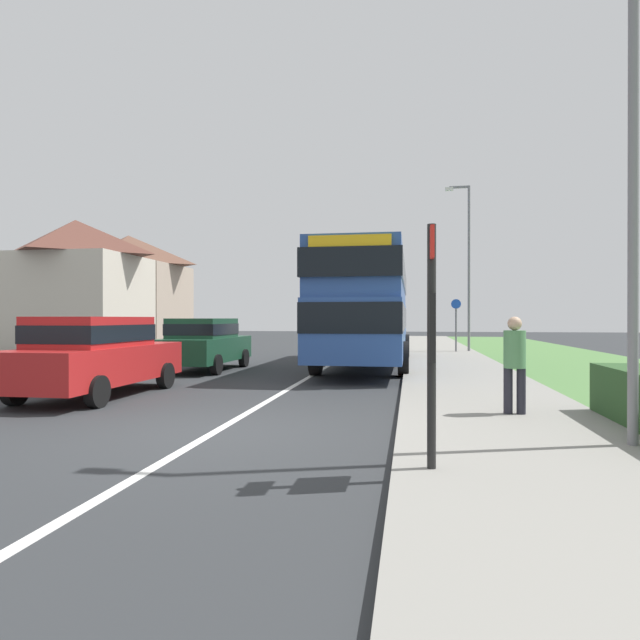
# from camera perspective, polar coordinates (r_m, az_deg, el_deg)

# --- Properties ---
(ground_plane) EXTENTS (120.00, 120.00, 0.00)m
(ground_plane) POSITION_cam_1_polar(r_m,az_deg,el_deg) (8.09, -11.15, -11.55)
(ground_plane) COLOR #2D3033
(lane_marking_centre) EXTENTS (0.14, 60.00, 0.01)m
(lane_marking_centre) POSITION_cam_1_polar(r_m,az_deg,el_deg) (15.75, -0.79, -5.79)
(lane_marking_centre) COLOR silver
(lane_marking_centre) RESTS_ON ground_plane
(pavement_near_side) EXTENTS (3.20, 68.00, 0.12)m
(pavement_near_side) POSITION_cam_1_polar(r_m,az_deg,el_deg) (13.58, 15.47, -6.52)
(pavement_near_side) COLOR gray
(pavement_near_side) RESTS_ON ground_plane
(double_decker_bus) EXTENTS (2.80, 11.25, 3.70)m
(double_decker_bus) POSITION_cam_1_polar(r_m,az_deg,el_deg) (18.54, 5.00, 1.73)
(double_decker_bus) COLOR #284C93
(double_decker_bus) RESTS_ON ground_plane
(parked_car_red) EXTENTS (1.89, 4.55, 1.68)m
(parked_car_red) POSITION_cam_1_polar(r_m,az_deg,el_deg) (12.34, -22.43, -3.20)
(parked_car_red) COLOR #B21E1E
(parked_car_red) RESTS_ON ground_plane
(parked_car_dark_green) EXTENTS (1.89, 4.25, 1.64)m
(parked_car_dark_green) POSITION_cam_1_polar(r_m,az_deg,el_deg) (17.46, -12.01, -2.26)
(parked_car_dark_green) COLOR #19472D
(parked_car_dark_green) RESTS_ON ground_plane
(pedestrian_at_stop) EXTENTS (0.34, 0.34, 1.67)m
(pedestrian_at_stop) POSITION_cam_1_polar(r_m,az_deg,el_deg) (9.22, 19.74, -3.99)
(pedestrian_at_stop) COLOR #23232D
(pedestrian_at_stop) RESTS_ON ground_plane
(bus_stop_sign) EXTENTS (0.09, 0.52, 2.60)m
(bus_stop_sign) POSITION_cam_1_polar(r_m,az_deg,el_deg) (5.64, 11.62, -0.88)
(bus_stop_sign) COLOR black
(bus_stop_sign) RESTS_ON ground_plane
(cycle_route_sign) EXTENTS (0.44, 0.08, 2.52)m
(cycle_route_sign) POSITION_cam_1_polar(r_m,az_deg,el_deg) (25.65, 14.08, -0.30)
(cycle_route_sign) COLOR slate
(cycle_route_sign) RESTS_ON ground_plane
(street_lamp_near) EXTENTS (1.14, 0.20, 7.33)m
(street_lamp_near) POSITION_cam_1_polar(r_m,az_deg,el_deg) (7.92, 29.27, 19.07)
(street_lamp_near) COLOR slate
(street_lamp_near) RESTS_ON ground_plane
(street_lamp_mid) EXTENTS (1.14, 0.20, 7.83)m
(street_lamp_mid) POSITION_cam_1_polar(r_m,az_deg,el_deg) (26.40, 15.14, 6.32)
(street_lamp_mid) COLOR slate
(street_lamp_mid) RESTS_ON ground_plane
(house_terrace_far_side) EXTENTS (6.70, 11.33, 7.08)m
(house_terrace_far_side) POSITION_cam_1_polar(r_m,az_deg,el_deg) (35.38, -21.69, 3.25)
(house_terrace_far_side) COLOR beige
(house_terrace_far_side) RESTS_ON ground_plane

